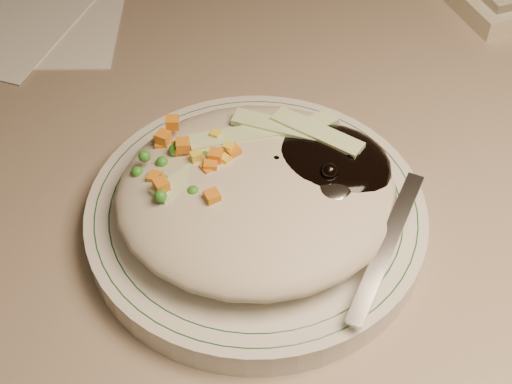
{
  "coord_description": "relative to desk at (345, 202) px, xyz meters",
  "views": [
    {
      "loc": [
        -0.14,
        0.86,
        1.14
      ],
      "look_at": [
        -0.12,
        1.19,
        0.78
      ],
      "focal_mm": 50.0,
      "sensor_mm": 36.0,
      "label": 1
    }
  ],
  "objects": [
    {
      "name": "desk",
      "position": [
        0.0,
        0.0,
        0.0
      ],
      "size": [
        1.4,
        0.7,
        0.74
      ],
      "color": "gray",
      "rests_on": "ground"
    },
    {
      "name": "plate",
      "position": [
        -0.12,
        -0.19,
        0.21
      ],
      "size": [
        0.24,
        0.24,
        0.02
      ],
      "primitive_type": "cylinder",
      "color": "silver",
      "rests_on": "desk"
    },
    {
      "name": "plate_rim",
      "position": [
        -0.12,
        -0.19,
        0.22
      ],
      "size": [
        0.23,
        0.23,
        0.0
      ],
      "color": "#144723",
      "rests_on": "plate"
    },
    {
      "name": "meal",
      "position": [
        -0.11,
        -0.19,
        0.24
      ],
      "size": [
        0.21,
        0.19,
        0.05
      ],
      "color": "#B6AD94",
      "rests_on": "plate"
    }
  ]
}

